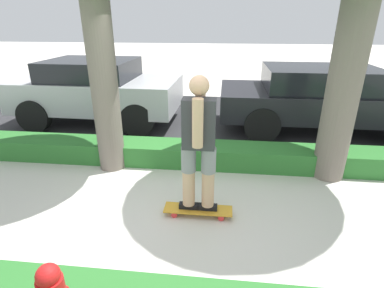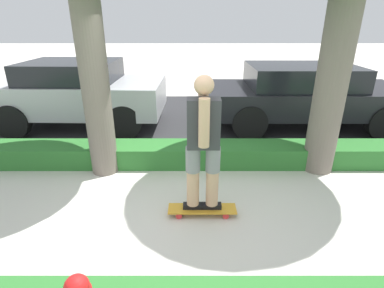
{
  "view_description": "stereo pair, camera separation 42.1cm",
  "coord_description": "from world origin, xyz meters",
  "px_view_note": "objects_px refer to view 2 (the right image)",
  "views": [
    {
      "loc": [
        0.52,
        -3.29,
        2.45
      ],
      "look_at": [
        0.09,
        0.6,
        0.81
      ],
      "focal_mm": 28.0,
      "sensor_mm": 36.0,
      "label": 1
    },
    {
      "loc": [
        0.1,
        -3.31,
        2.45
      ],
      "look_at": [
        0.09,
        0.6,
        0.81
      ],
      "focal_mm": 28.0,
      "sensor_mm": 36.0,
      "label": 2
    }
  ],
  "objects_px": {
    "parked_car_front": "(79,92)",
    "parked_car_middle": "(304,94)",
    "skater_person": "(204,143)",
    "skateboard": "(202,209)"
  },
  "relations": [
    {
      "from": "skateboard",
      "to": "skater_person",
      "type": "xyz_separation_m",
      "value": [
        -0.0,
        -0.0,
        0.97
      ]
    },
    {
      "from": "skater_person",
      "to": "skateboard",
      "type": "bearing_deg",
      "value": 14.04
    },
    {
      "from": "skateboard",
      "to": "parked_car_front",
      "type": "xyz_separation_m",
      "value": [
        -2.85,
        3.68,
        0.75
      ]
    },
    {
      "from": "parked_car_front",
      "to": "parked_car_middle",
      "type": "relative_size",
      "value": 0.85
    },
    {
      "from": "skater_person",
      "to": "parked_car_middle",
      "type": "relative_size",
      "value": 0.38
    },
    {
      "from": "skater_person",
      "to": "parked_car_front",
      "type": "distance_m",
      "value": 4.66
    },
    {
      "from": "skater_person",
      "to": "parked_car_front",
      "type": "bearing_deg",
      "value": 127.71
    },
    {
      "from": "skateboard",
      "to": "parked_car_middle",
      "type": "bearing_deg",
      "value": 55.27
    },
    {
      "from": "skateboard",
      "to": "parked_car_front",
      "type": "distance_m",
      "value": 4.71
    },
    {
      "from": "skater_person",
      "to": "parked_car_middle",
      "type": "xyz_separation_m",
      "value": [
        2.52,
        3.63,
        -0.25
      ]
    }
  ]
}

